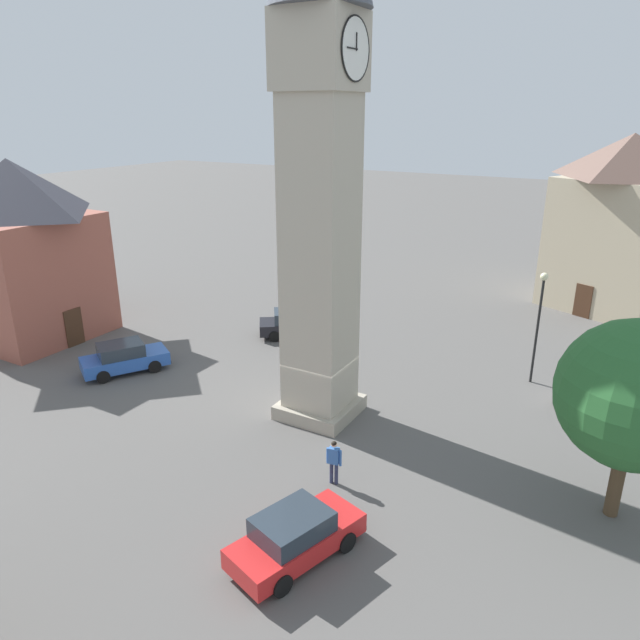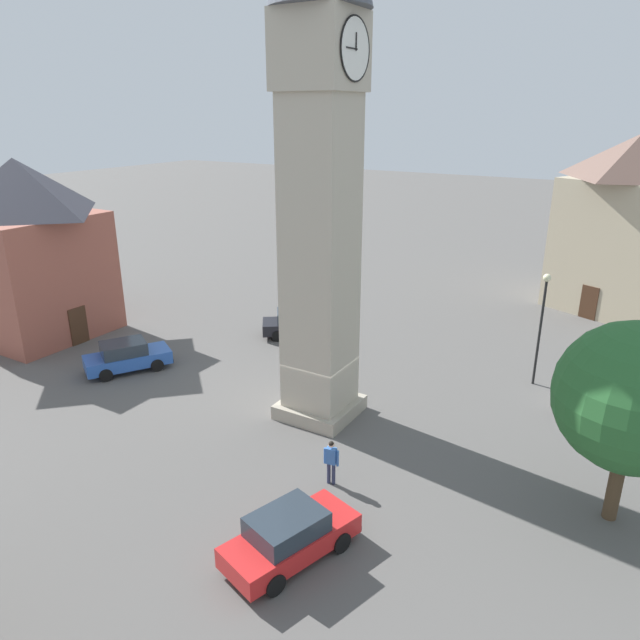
{
  "view_description": "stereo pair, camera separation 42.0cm",
  "coord_description": "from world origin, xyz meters",
  "px_view_note": "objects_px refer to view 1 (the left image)",
  "views": [
    {
      "loc": [
        19.36,
        11.1,
        12.33
      ],
      "look_at": [
        0.0,
        0.0,
        4.28
      ],
      "focal_mm": 32.69,
      "sensor_mm": 36.0,
      "label": 1
    },
    {
      "loc": [
        19.15,
        11.46,
        12.33
      ],
      "look_at": [
        0.0,
        0.0,
        4.28
      ],
      "focal_mm": 32.69,
      "sensor_mm": 36.0,
      "label": 2
    }
  ],
  "objects_px": {
    "lamp_post": "(540,311)",
    "car_silver_kerb": "(295,323)",
    "building_corner_back": "(21,249)",
    "car_white_side": "(124,358)",
    "clock_tower": "(320,82)",
    "car_red_corner": "(296,536)",
    "pedestrian": "(334,458)",
    "car_blue_kerb": "(613,400)",
    "tree": "(634,395)",
    "building_terrace_right": "(620,223)"
  },
  "relations": [
    {
      "from": "car_blue_kerb",
      "to": "lamp_post",
      "type": "distance_m",
      "value": 4.93
    },
    {
      "from": "tree",
      "to": "building_corner_back",
      "type": "distance_m",
      "value": 30.73
    },
    {
      "from": "car_red_corner",
      "to": "lamp_post",
      "type": "relative_size",
      "value": 0.82
    },
    {
      "from": "car_silver_kerb",
      "to": "car_white_side",
      "type": "distance_m",
      "value": 9.65
    },
    {
      "from": "car_silver_kerb",
      "to": "lamp_post",
      "type": "distance_m",
      "value": 13.42
    },
    {
      "from": "car_red_corner",
      "to": "lamp_post",
      "type": "height_order",
      "value": "lamp_post"
    },
    {
      "from": "car_silver_kerb",
      "to": "clock_tower",
      "type": "bearing_deg",
      "value": 38.84
    },
    {
      "from": "clock_tower",
      "to": "car_red_corner",
      "type": "relative_size",
      "value": 5.1
    },
    {
      "from": "car_blue_kerb",
      "to": "car_silver_kerb",
      "type": "xyz_separation_m",
      "value": [
        -1.25,
        -16.75,
        0.0
      ]
    },
    {
      "from": "tree",
      "to": "car_blue_kerb",
      "type": "bearing_deg",
      "value": -175.31
    },
    {
      "from": "clock_tower",
      "to": "pedestrian",
      "type": "distance_m",
      "value": 13.27
    },
    {
      "from": "car_silver_kerb",
      "to": "pedestrian",
      "type": "bearing_deg",
      "value": 37.6
    },
    {
      "from": "building_corner_back",
      "to": "lamp_post",
      "type": "bearing_deg",
      "value": 106.31
    },
    {
      "from": "tree",
      "to": "building_terrace_right",
      "type": "relative_size",
      "value": 0.6
    },
    {
      "from": "tree",
      "to": "lamp_post",
      "type": "xyz_separation_m",
      "value": [
        -8.82,
        -4.23,
        -0.69
      ]
    },
    {
      "from": "pedestrian",
      "to": "building_terrace_right",
      "type": "distance_m",
      "value": 27.13
    },
    {
      "from": "lamp_post",
      "to": "car_silver_kerb",
      "type": "bearing_deg",
      "value": -87.88
    },
    {
      "from": "clock_tower",
      "to": "car_blue_kerb",
      "type": "bearing_deg",
      "value": 118.77
    },
    {
      "from": "car_white_side",
      "to": "lamp_post",
      "type": "distance_m",
      "value": 20.14
    },
    {
      "from": "car_silver_kerb",
      "to": "car_white_side",
      "type": "height_order",
      "value": "same"
    },
    {
      "from": "clock_tower",
      "to": "lamp_post",
      "type": "height_order",
      "value": "clock_tower"
    },
    {
      "from": "clock_tower",
      "to": "building_terrace_right",
      "type": "height_order",
      "value": "clock_tower"
    },
    {
      "from": "pedestrian",
      "to": "tree",
      "type": "height_order",
      "value": "tree"
    },
    {
      "from": "building_terrace_right",
      "to": "car_red_corner",
      "type": "bearing_deg",
      "value": -10.74
    },
    {
      "from": "car_white_side",
      "to": "lamp_post",
      "type": "xyz_separation_m",
      "value": [
        -8.89,
        17.84,
        2.84
      ]
    },
    {
      "from": "car_silver_kerb",
      "to": "pedestrian",
      "type": "relative_size",
      "value": 2.57
    },
    {
      "from": "tree",
      "to": "building_terrace_right",
      "type": "height_order",
      "value": "building_terrace_right"
    },
    {
      "from": "clock_tower",
      "to": "pedestrian",
      "type": "bearing_deg",
      "value": 35.32
    },
    {
      "from": "pedestrian",
      "to": "tree",
      "type": "relative_size",
      "value": 0.26
    },
    {
      "from": "car_blue_kerb",
      "to": "car_white_side",
      "type": "bearing_deg",
      "value": -71.58
    },
    {
      "from": "car_red_corner",
      "to": "tree",
      "type": "xyz_separation_m",
      "value": [
        -6.75,
        7.81,
        3.53
      ]
    },
    {
      "from": "car_blue_kerb",
      "to": "car_silver_kerb",
      "type": "distance_m",
      "value": 16.8
    },
    {
      "from": "car_white_side",
      "to": "pedestrian",
      "type": "bearing_deg",
      "value": 77.63
    },
    {
      "from": "clock_tower",
      "to": "lamp_post",
      "type": "xyz_separation_m",
      "value": [
        -7.73,
        7.27,
        -9.69
      ]
    },
    {
      "from": "clock_tower",
      "to": "car_silver_kerb",
      "type": "distance_m",
      "value": 15.6
    },
    {
      "from": "clock_tower",
      "to": "car_white_side",
      "type": "height_order",
      "value": "clock_tower"
    },
    {
      "from": "clock_tower",
      "to": "building_corner_back",
      "type": "xyz_separation_m",
      "value": [
        0.02,
        -19.2,
        -8.2
      ]
    },
    {
      "from": "car_red_corner",
      "to": "tree",
      "type": "relative_size",
      "value": 0.67
    },
    {
      "from": "tree",
      "to": "building_corner_back",
      "type": "height_order",
      "value": "building_corner_back"
    },
    {
      "from": "car_red_corner",
      "to": "pedestrian",
      "type": "relative_size",
      "value": 2.63
    },
    {
      "from": "car_blue_kerb",
      "to": "lamp_post",
      "type": "relative_size",
      "value": 0.8
    },
    {
      "from": "car_blue_kerb",
      "to": "building_corner_back",
      "type": "relative_size",
      "value": 0.44
    },
    {
      "from": "car_red_corner",
      "to": "building_terrace_right",
      "type": "xyz_separation_m",
      "value": [
        -29.67,
        5.63,
        4.88
      ]
    },
    {
      "from": "clock_tower",
      "to": "car_red_corner",
      "type": "height_order",
      "value": "clock_tower"
    },
    {
      "from": "pedestrian",
      "to": "lamp_post",
      "type": "bearing_deg",
      "value": 159.85
    },
    {
      "from": "car_blue_kerb",
      "to": "building_corner_back",
      "type": "bearing_deg",
      "value": -78.71
    },
    {
      "from": "car_blue_kerb",
      "to": "lamp_post",
      "type": "height_order",
      "value": "lamp_post"
    },
    {
      "from": "car_red_corner",
      "to": "building_terrace_right",
      "type": "height_order",
      "value": "building_terrace_right"
    },
    {
      "from": "car_blue_kerb",
      "to": "car_white_side",
      "type": "distance_m",
      "value": 22.65
    },
    {
      "from": "car_white_side",
      "to": "building_corner_back",
      "type": "height_order",
      "value": "building_corner_back"
    }
  ]
}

